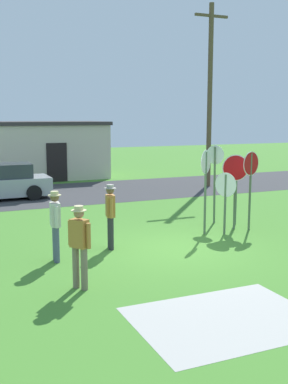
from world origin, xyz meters
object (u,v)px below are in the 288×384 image
(stop_sign_tallest, at_px, (236,178))
(person_holding_notes, at_px, (110,213))
(stop_sign_center_cluster, at_px, (235,178))
(person_with_sunhat, at_px, (55,222))
(utility_pole, at_px, (210,93))
(stop_sign_leaning_right, at_px, (215,172))
(stop_sign_rear_right, at_px, (205,177))
(stop_sign_rear_left, at_px, (251,177))
(parked_car_on_street, at_px, (0,183))
(stop_sign_leaning_left, at_px, (225,193))
(person_near_signs, at_px, (79,242))

(stop_sign_tallest, height_order, person_holding_notes, stop_sign_tallest)
(stop_sign_center_cluster, distance_m, person_with_sunhat, 6.05)
(utility_pole, height_order, stop_sign_leaning_right, utility_pole)
(stop_sign_rear_right, height_order, person_with_sunhat, stop_sign_rear_right)
(stop_sign_rear_left, relative_size, person_with_sunhat, 1.41)
(stop_sign_rear_right, relative_size, person_holding_notes, 1.46)
(stop_sign_leaning_right, height_order, stop_sign_rear_left, stop_sign_leaning_right)
(stop_sign_rear_left, xyz_separation_m, stop_sign_center_cluster, (-0.35, 0.31, -0.06))
(parked_car_on_street, height_order, person_with_sunhat, person_with_sunhat)
(stop_sign_rear_left, bearing_deg, stop_sign_leaning_left, -170.34)
(stop_sign_rear_left, height_order, stop_sign_rear_right, stop_sign_rear_right)
(utility_pole, height_order, parked_car_on_street, utility_pole)
(person_near_signs, xyz_separation_m, person_holding_notes, (1.56, 2.54, 0.00))
(parked_car_on_street, xyz_separation_m, stop_sign_rear_right, (4.94, -8.74, 1.03))
(stop_sign_leaning_right, xyz_separation_m, person_with_sunhat, (-5.76, -2.06, -0.72))
(person_with_sunhat, bearing_deg, stop_sign_rear_left, 7.34)
(parked_car_on_street, xyz_separation_m, stop_sign_tallest, (6.50, -8.07, 0.85))
(utility_pole, height_order, stop_sign_leaning_left, utility_pole)
(stop_sign_tallest, relative_size, stop_sign_center_cluster, 0.97)
(stop_sign_leaning_right, bearing_deg, stop_sign_rear_left, -67.99)
(utility_pole, relative_size, person_with_sunhat, 5.12)
(stop_sign_leaning_right, distance_m, person_near_signs, 7.08)
(stop_sign_tallest, xyz_separation_m, person_holding_notes, (-4.70, -1.09, -0.55))
(person_near_signs, height_order, person_holding_notes, same)
(parked_car_on_street, relative_size, stop_sign_center_cluster, 1.84)
(person_with_sunhat, bearing_deg, stop_sign_leaning_left, 6.89)
(stop_sign_rear_right, bearing_deg, stop_sign_center_cluster, 8.78)
(stop_sign_rear_left, bearing_deg, parked_car_on_street, 126.13)
(stop_sign_leaning_right, bearing_deg, person_with_sunhat, -160.34)
(parked_car_on_street, xyz_separation_m, stop_sign_rear_left, (6.47, -8.87, 0.99))
(parked_car_on_street, bearing_deg, stop_sign_tallest, -51.17)
(stop_sign_rear_left, height_order, person_with_sunhat, stop_sign_rear_left)
(parked_car_on_street, xyz_separation_m, person_holding_notes, (1.79, -9.16, 0.30))
(person_near_signs, bearing_deg, stop_sign_leaning_right, 35.55)
(stop_sign_tallest, relative_size, person_holding_notes, 1.31)
(person_holding_notes, bearing_deg, stop_sign_center_cluster, 7.95)
(person_holding_notes, bearing_deg, person_near_signs, -121.45)
(stop_sign_leaning_right, bearing_deg, stop_sign_leaning_left, -109.54)
(person_with_sunhat, bearing_deg, stop_sign_tallest, 14.29)
(person_holding_notes, bearing_deg, utility_pole, 46.75)
(stop_sign_rear_right, bearing_deg, person_holding_notes, -172.36)
(person_near_signs, bearing_deg, stop_sign_center_cluster, 28.16)
(utility_pole, distance_m, person_with_sunhat, 14.18)
(parked_car_on_street, relative_size, person_near_signs, 2.48)
(stop_sign_rear_left, bearing_deg, stop_sign_leaning_right, 112.01)
(stop_sign_center_cluster, relative_size, person_near_signs, 1.35)
(stop_sign_rear_right, relative_size, person_near_signs, 1.46)
(stop_sign_rear_right, bearing_deg, stop_sign_leaning_right, 47.69)
(stop_sign_leaning_left, relative_size, stop_sign_rear_right, 0.74)
(stop_sign_leaning_left, distance_m, person_holding_notes, 3.68)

